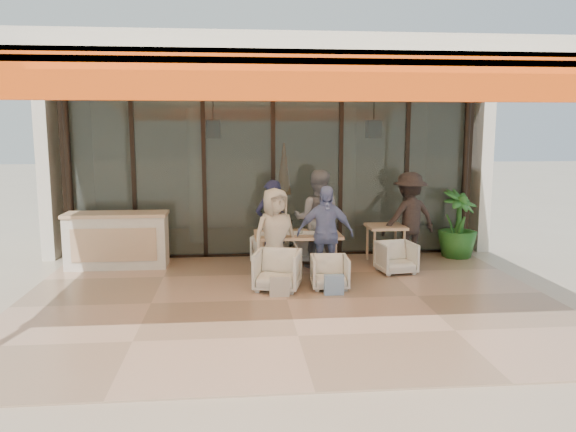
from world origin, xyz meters
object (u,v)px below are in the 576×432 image
Objects in this scene: host_counter at (117,240)px; diner_cream at (275,236)px; diner_grey at (317,219)px; side_chair at (396,256)px; dining_table at (297,236)px; chair_near_left at (277,269)px; potted_palm at (458,224)px; chair_near_right at (330,271)px; side_table at (386,231)px; standing_woman at (409,218)px; chair_far_left at (270,247)px; diner_navy at (272,225)px; diner_periwinkle at (325,234)px; chair_far_right at (313,244)px.

diner_cream reaches higher than host_counter.
side_chair is at bearing 171.91° from diner_grey.
dining_table is (3.24, -0.76, 0.16)m from host_counter.
chair_near_left is 4.22m from potted_palm.
potted_palm reaches higher than host_counter.
dining_table is 2.36× the size of side_chair.
dining_table is 2.50× the size of chair_near_right.
chair_near_left is at bearing -143.60° from side_table.
chair_near_left is 0.41× the size of standing_woman.
chair_far_left is 2.42m from side_chair.
side_table is 1.17× the size of side_chair.
diner_navy is 0.91× the size of diner_grey.
side_chair is at bearing -145.02° from potted_palm.
dining_table is at bearing 168.89° from side_chair.
potted_palm is at bearing 178.30° from standing_woman.
diner_grey is 1.38m from side_table.
diner_cream is at bearing 104.72° from chair_near_left.
diner_periwinkle is (0.84, 0.00, 0.02)m from diner_cream.
chair_far_right is at bearing 2.91° from host_counter.
dining_table is 0.62m from diner_navy.
side_table is (2.18, 1.11, -0.16)m from diner_cream.
standing_woman is (1.81, 0.27, -0.04)m from diner_grey.
diner_grey is (0.00, -0.50, 0.57)m from chair_far_right.
side_chair is at bearing 36.17° from chair_near_left.
host_counter is at bearing 163.49° from chair_near_left.
standing_woman reaches higher than diner_cream.
side_table is at bearing -165.98° from chair_far_left.
chair_near_left is at bearing -31.23° from host_counter.
chair_near_left is 0.39× the size of diner_grey.
potted_palm is at bearing -0.77° from diner_cream.
standing_woman is at bearing 46.98° from chair_near_left.
diner_navy is (0.00, -0.50, 0.51)m from chair_far_left.
diner_grey is 1.14× the size of diner_cream.
dining_table reaches higher than chair_far_right.
diner_navy is at bearing 68.10° from diner_cream.
diner_cream is (2.83, -1.21, 0.26)m from host_counter.
side_chair is (2.18, 0.36, -0.48)m from diner_cream.
diner_cream reaches higher than chair_far_right.
chair_far_right is 1.70m from side_chair.
diner_navy reaches higher than diner_periwinkle.
diner_grey is 1.56m from side_chair.
side_table is at bearing 20.23° from dining_table.
host_counter is 3.08× the size of chair_near_right.
diner_cream reaches higher than chair_near_left.
chair_near_left is (-0.84, -1.90, 0.02)m from chair_far_right.
side_table is 0.53m from standing_woman.
diner_grey reaches higher than chair_far_left.
diner_grey reaches higher than side_table.
chair_near_left is 1.72m from diner_grey.
chair_near_left is 0.96× the size of side_table.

